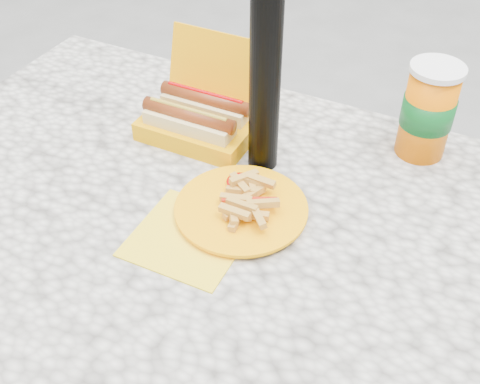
% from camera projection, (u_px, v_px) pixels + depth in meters
% --- Properties ---
extents(picnic_table, '(1.20, 0.80, 0.75)m').
position_uv_depth(picnic_table, '(220.00, 267.00, 1.00)').
color(picnic_table, beige).
rests_on(picnic_table, ground).
extents(hotdog_box, '(0.20, 0.17, 0.16)m').
position_uv_depth(hotdog_box, '(200.00, 117.00, 1.08)').
color(hotdog_box, '#FFA100').
rests_on(hotdog_box, picnic_table).
extents(fries_plate, '(0.23, 0.27, 0.04)m').
position_uv_depth(fries_plate, '(238.00, 209.00, 0.93)').
color(fries_plate, yellow).
rests_on(fries_plate, picnic_table).
extents(soda_cup, '(0.09, 0.09, 0.17)m').
position_uv_depth(soda_cup, '(428.00, 111.00, 1.01)').
color(soda_cup, '#F66E00').
rests_on(soda_cup, picnic_table).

